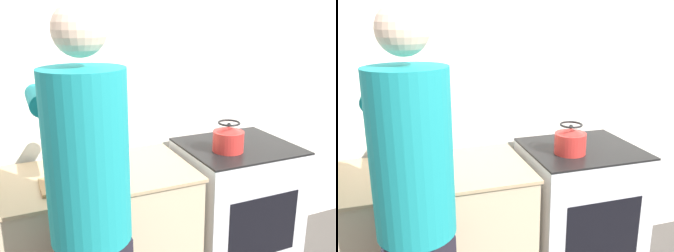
{
  "view_description": "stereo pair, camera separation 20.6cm",
  "coord_description": "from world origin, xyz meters",
  "views": [
    {
      "loc": [
        -0.62,
        -1.6,
        1.72
      ],
      "look_at": [
        0.17,
        0.22,
        1.15
      ],
      "focal_mm": 40.0,
      "sensor_mm": 36.0,
      "label": 1
    },
    {
      "loc": [
        -0.43,
        -1.68,
        1.72
      ],
      "look_at": [
        0.17,
        0.22,
        1.15
      ],
      "focal_mm": 40.0,
      "sensor_mm": 36.0,
      "label": 2
    }
  ],
  "objects": [
    {
      "name": "counter",
      "position": [
        -0.38,
        0.31,
        0.45
      ],
      "size": [
        1.37,
        0.64,
        0.9
      ],
      "color": "#C6B28E",
      "rests_on": "ground_plane"
    },
    {
      "name": "wall_back",
      "position": [
        0.0,
        0.69,
        1.3
      ],
      "size": [
        8.0,
        0.05,
        2.6
      ],
      "color": "silver",
      "rests_on": "ground_plane"
    },
    {
      "name": "knife",
      "position": [
        -0.38,
        0.19,
        0.92
      ],
      "size": [
        0.23,
        0.14,
        0.01
      ],
      "rotation": [
        0.0,
        0.0,
        -0.46
      ],
      "color": "silver",
      "rests_on": "cutting_board"
    },
    {
      "name": "person",
      "position": [
        -0.37,
        -0.21,
        0.97
      ],
      "size": [
        0.38,
        0.61,
        1.78
      ],
      "color": "#29232E",
      "rests_on": "ground_plane"
    },
    {
      "name": "bowl_prep",
      "position": [
        -0.24,
        0.44,
        0.94
      ],
      "size": [
        0.15,
        0.15,
        0.09
      ],
      "color": "#C6B789",
      "rests_on": "counter"
    },
    {
      "name": "kettle",
      "position": [
        0.58,
        0.24,
        1.01
      ],
      "size": [
        0.19,
        0.19,
        0.19
      ],
      "color": "red",
      "rests_on": "oven"
    },
    {
      "name": "oven",
      "position": [
        0.7,
        0.31,
        0.47
      ],
      "size": [
        0.7,
        0.63,
        0.93
      ],
      "color": "silver",
      "rests_on": "ground_plane"
    },
    {
      "name": "cutting_board",
      "position": [
        -0.39,
        0.21,
        0.91
      ],
      "size": [
        0.28,
        0.22,
        0.02
      ],
      "color": "#A87A4C",
      "rests_on": "counter"
    }
  ]
}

